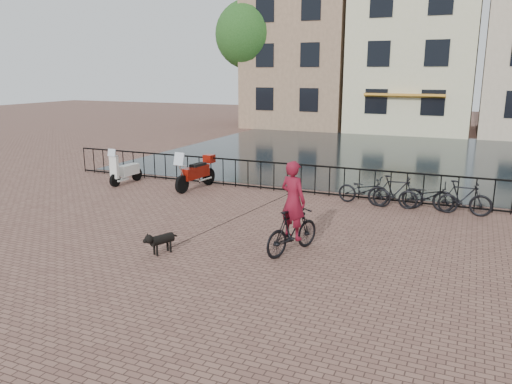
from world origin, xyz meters
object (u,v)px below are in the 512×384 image
at_px(motorcycle, 196,169).
at_px(scooter, 126,165).
at_px(cyclist, 293,213).
at_px(dog, 162,242).

bearing_deg(motorcycle, scooter, -167.20).
xyz_separation_m(cyclist, dog, (-2.73, -1.24, -0.69)).
height_order(motorcycle, scooter, motorcycle).
height_order(cyclist, motorcycle, cyclist).
bearing_deg(dog, cyclist, 47.37).
bearing_deg(scooter, cyclist, -25.58).
bearing_deg(motorcycle, dog, -59.40).
distance_m(motorcycle, scooter, 2.85).
bearing_deg(scooter, motorcycle, 8.81).
bearing_deg(dog, motorcycle, 136.48).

